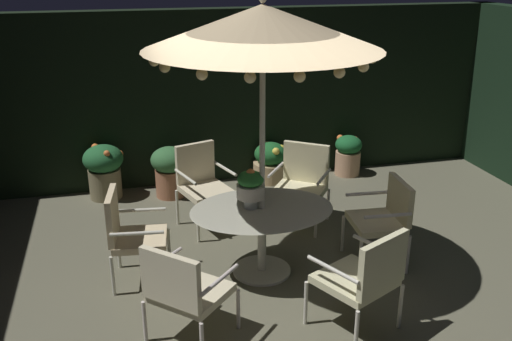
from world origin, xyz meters
The scene contains 15 objects.
ground_plane centered at (0.00, 0.00, -0.01)m, with size 8.60×6.46×0.02m, color #605D49.
hedge_backdrop_rear centered at (0.00, 3.08, 1.24)m, with size 8.60×0.30×2.49m, color black.
patio_dining_table centered at (-0.17, 0.20, 0.58)m, with size 1.49×1.13×0.74m.
patio_umbrella centered at (-0.17, 0.20, 2.54)m, with size 2.24×2.24×2.83m.
centerpiece_planter centered at (-0.28, 0.24, 0.99)m, with size 0.29×0.29×0.42m.
patio_chair_north centered at (-0.59, 1.49, 0.59)m, with size 0.71×0.74×1.02m.
patio_chair_northeast centered at (-1.51, 0.38, 0.57)m, with size 0.64×0.64×0.99m.
patio_chair_east centered at (-1.11, -0.76, 0.53)m, with size 0.86×0.86×0.94m.
patio_chair_southeast centered at (0.43, -1.01, 0.58)m, with size 0.84×0.83×1.00m.
patio_chair_south centered at (1.16, 0.10, 0.56)m, with size 0.61×0.66×0.94m.
patio_chair_southwest centered at (0.63, 1.29, 0.56)m, with size 0.85×0.84×0.99m.
potted_plant_back_center centered at (-0.88, 2.51, 0.40)m, with size 0.51×0.51×0.71m.
potted_plant_left_far centered at (-1.76, 2.68, 0.42)m, with size 0.55×0.54×0.76m.
potted_plant_back_right centered at (0.64, 2.73, 0.29)m, with size 0.52×0.52×0.59m.
potted_plant_front_corner centered at (1.85, 2.68, 0.32)m, with size 0.40×0.40×0.62m.
Camera 1 is at (-1.54, -4.90, 3.15)m, focal length 39.80 mm.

